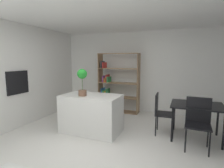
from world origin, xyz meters
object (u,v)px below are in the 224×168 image
at_px(built_in_oven, 18,82).
at_px(kitchen_island, 91,114).
at_px(dining_chair_island_side, 161,110).
at_px(open_bookshelf, 115,84).
at_px(dining_chair_near, 198,119).
at_px(potted_plant_on_island, 82,80).
at_px(dining_table, 197,108).

bearing_deg(built_in_oven, kitchen_island, 13.45).
bearing_deg(dining_chair_island_side, built_in_oven, 103.31).
distance_m(open_bookshelf, dining_chair_island_side, 2.13).
bearing_deg(open_bookshelf, dining_chair_near, -36.40).
distance_m(potted_plant_on_island, open_bookshelf, 2.00).
relative_size(built_in_oven, open_bookshelf, 0.32).
distance_m(potted_plant_on_island, dining_chair_near, 2.51).
distance_m(dining_chair_island_side, dining_chair_near, 0.85).
bearing_deg(open_bookshelf, potted_plant_on_island, -91.20).
relative_size(built_in_oven, kitchen_island, 0.44).
xyz_separation_m(open_bookshelf, dining_chair_island_side, (1.62, -1.32, -0.37)).
bearing_deg(dining_table, dining_chair_island_side, -179.69).
relative_size(kitchen_island, open_bookshelf, 0.71).
distance_m(potted_plant_on_island, dining_chair_island_side, 1.92).
distance_m(built_in_oven, dining_table, 4.20).
xyz_separation_m(built_in_oven, dining_chair_island_side, (3.33, 0.93, -0.59)).
bearing_deg(kitchen_island, open_bookshelf, 93.02).
height_order(built_in_oven, dining_chair_near, built_in_oven).
height_order(built_in_oven, kitchen_island, built_in_oven).
distance_m(kitchen_island, open_bookshelf, 1.89).
bearing_deg(potted_plant_on_island, kitchen_island, 47.23).
bearing_deg(built_in_oven, open_bookshelf, 52.93).
height_order(potted_plant_on_island, dining_chair_near, potted_plant_on_island).
distance_m(kitchen_island, dining_table, 2.33).
xyz_separation_m(dining_table, dining_chair_near, (0.00, -0.43, -0.10)).
relative_size(built_in_oven, dining_table, 0.58).
height_order(open_bookshelf, dining_chair_near, open_bookshelf).
distance_m(kitchen_island, potted_plant_on_island, 0.84).
bearing_deg(kitchen_island, dining_table, 12.57).
bearing_deg(dining_chair_island_side, open_bookshelf, 48.54).
bearing_deg(kitchen_island, potted_plant_on_island, -132.77).
xyz_separation_m(potted_plant_on_island, dining_chair_island_side, (1.67, 0.65, -0.70)).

